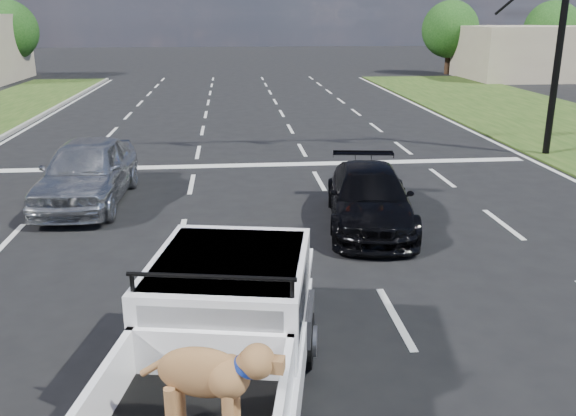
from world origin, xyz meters
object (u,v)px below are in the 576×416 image
object	(u,v)px
traffic_signal	(489,3)
black_coupe	(369,198)
pickup_truck	(214,366)
silver_sedan	(87,171)

from	to	relation	value
traffic_signal	black_coupe	xyz separation A→B (m)	(-4.91, -6.27, -4.10)
traffic_signal	pickup_truck	size ratio (longest dim) A/B	1.69
black_coupe	pickup_truck	bearing A→B (deg)	-107.57
traffic_signal	silver_sedan	world-z (taller)	traffic_signal
traffic_signal	silver_sedan	size ratio (longest dim) A/B	1.97
silver_sedan	black_coupe	size ratio (longest dim) A/B	1.07
traffic_signal	pickup_truck	xyz separation A→B (m)	(-8.11, -13.00, -3.83)
pickup_truck	silver_sedan	distance (m)	9.61
traffic_signal	silver_sedan	xyz separation A→B (m)	(-11.34, -3.95, -3.94)
traffic_signal	black_coupe	size ratio (longest dim) A/B	2.12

